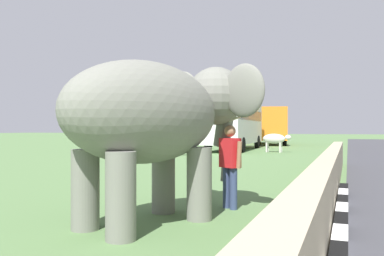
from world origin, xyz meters
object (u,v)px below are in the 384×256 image
person_handler (230,162)px  cow_mid (275,139)px  cow_near (184,141)px  elephant (161,115)px  bus_orange (270,123)px  bus_white (235,122)px

person_handler → cow_mid: person_handler is taller
cow_near → cow_mid: 6.75m
person_handler → cow_near: person_handler is taller
elephant → cow_near: elephant is taller
elephant → bus_orange: bearing=7.2°
elephant → bus_orange: bus_orange is taller
elephant → bus_white: bus_white is taller
elephant → bus_orange: size_ratio=0.43×
elephant → bus_orange: (33.27, 4.20, 0.26)m
elephant → cow_near: 16.34m
person_handler → bus_white: bearing=15.0°
cow_mid → bus_white: bearing=59.1°
bus_white → cow_mid: bearing=-120.9°
person_handler → bus_orange: (31.84, 5.02, 1.15)m
elephant → person_handler: bearing=-30.0°
bus_orange → cow_mid: bearing=-168.3°
bus_white → cow_near: (-7.12, 1.08, -1.21)m
bus_orange → cow_near: bus_orange is taller
bus_orange → cow_near: bearing=174.7°
bus_white → cow_mid: size_ratio=5.06×
elephant → cow_mid: elephant is taller
elephant → cow_mid: bearing=4.3°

